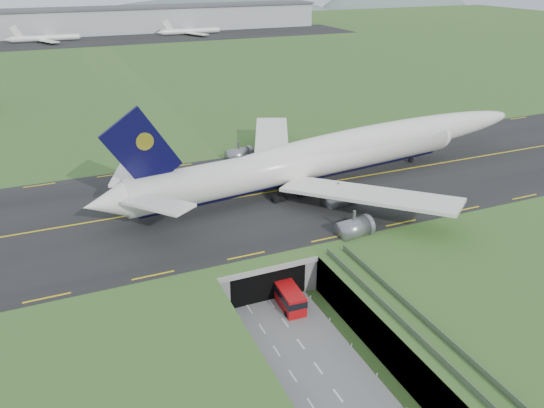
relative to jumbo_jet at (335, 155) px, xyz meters
name	(u,v)px	position (x,y,z in m)	size (l,w,h in m)	color
ground	(291,332)	(-25.05, -33.47, -11.63)	(900.00, 900.00, 0.00)	#305B24
airfield_deck	(292,314)	(-25.05, -33.47, -8.63)	(800.00, 800.00, 6.00)	gray
trench_road	(316,366)	(-25.05, -40.97, -11.53)	(12.00, 75.00, 0.20)	slate
taxiway	(216,201)	(-25.05, -0.47, -5.54)	(800.00, 44.00, 0.18)	black
tunnel_portal	(248,255)	(-25.05, -16.76, -8.30)	(17.00, 22.30, 6.00)	gray
guideway	(455,369)	(-14.05, -52.58, -6.31)	(3.00, 53.00, 7.05)	#A8A8A3
jumbo_jet	(335,155)	(0.00, 0.00, 0.00)	(99.46, 62.73, 20.90)	white
shuttle_tram	(288,296)	(-22.85, -27.65, -9.93)	(3.24, 7.75, 3.11)	#AF0B0E
cargo_terminal	(80,21)	(-25.22, 265.94, 2.32)	(320.00, 67.00, 15.60)	#B2B2B2
distant_hills	(148,26)	(39.33, 396.53, -15.63)	(700.00, 91.00, 60.00)	slate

